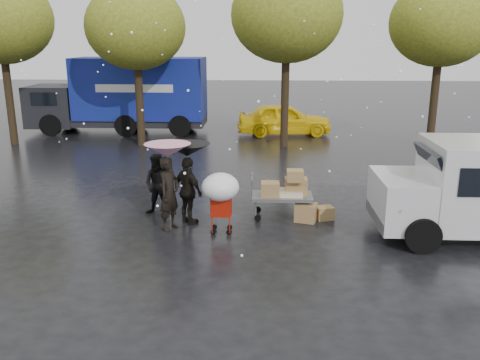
{
  "coord_description": "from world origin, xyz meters",
  "views": [
    {
      "loc": [
        1.6,
        -10.9,
        4.34
      ],
      "look_at": [
        1.07,
        1.0,
        1.02
      ],
      "focal_mm": 38.0,
      "sensor_mm": 36.0,
      "label": 1
    }
  ],
  "objects_px": {
    "vendor_cart": "(285,190)",
    "shopping_cart": "(221,190)",
    "person_pink": "(169,194)",
    "person_black": "(188,191)",
    "blue_truck": "(124,95)",
    "yellow_taxi": "(284,119)"
  },
  "relations": [
    {
      "from": "person_black",
      "to": "blue_truck",
      "type": "bearing_deg",
      "value": -24.43
    },
    {
      "from": "person_pink",
      "to": "shopping_cart",
      "type": "distance_m",
      "value": 1.28
    },
    {
      "from": "person_black",
      "to": "shopping_cart",
      "type": "bearing_deg",
      "value": -175.64
    },
    {
      "from": "person_pink",
      "to": "vendor_cart",
      "type": "distance_m",
      "value": 2.89
    },
    {
      "from": "person_black",
      "to": "yellow_taxi",
      "type": "bearing_deg",
      "value": -58.76
    },
    {
      "from": "vendor_cart",
      "to": "person_black",
      "type": "bearing_deg",
      "value": -167.11
    },
    {
      "from": "person_pink",
      "to": "shopping_cart",
      "type": "xyz_separation_m",
      "value": [
        1.22,
        -0.31,
        0.19
      ]
    },
    {
      "from": "shopping_cart",
      "to": "person_black",
      "type": "bearing_deg",
      "value": 140.1
    },
    {
      "from": "yellow_taxi",
      "to": "shopping_cart",
      "type": "bearing_deg",
      "value": 166.18
    },
    {
      "from": "person_pink",
      "to": "person_black",
      "type": "height_order",
      "value": "person_pink"
    },
    {
      "from": "blue_truck",
      "to": "yellow_taxi",
      "type": "height_order",
      "value": "blue_truck"
    },
    {
      "from": "person_pink",
      "to": "yellow_taxi",
      "type": "relative_size",
      "value": 0.4
    },
    {
      "from": "blue_truck",
      "to": "vendor_cart",
      "type": "bearing_deg",
      "value": -58.78
    },
    {
      "from": "blue_truck",
      "to": "yellow_taxi",
      "type": "xyz_separation_m",
      "value": [
        7.59,
        -0.42,
        -1.02
      ]
    },
    {
      "from": "person_black",
      "to": "yellow_taxi",
      "type": "distance_m",
      "value": 12.27
    },
    {
      "from": "person_pink",
      "to": "shopping_cart",
      "type": "height_order",
      "value": "person_pink"
    },
    {
      "from": "person_pink",
      "to": "person_black",
      "type": "xyz_separation_m",
      "value": [
        0.38,
        0.38,
        -0.04
      ]
    },
    {
      "from": "person_pink",
      "to": "yellow_taxi",
      "type": "distance_m",
      "value": 12.74
    },
    {
      "from": "vendor_cart",
      "to": "shopping_cart",
      "type": "bearing_deg",
      "value": -140.74
    },
    {
      "from": "person_black",
      "to": "shopping_cart",
      "type": "distance_m",
      "value": 1.11
    },
    {
      "from": "vendor_cart",
      "to": "shopping_cart",
      "type": "xyz_separation_m",
      "value": [
        -1.51,
        -1.24,
        0.34
      ]
    },
    {
      "from": "person_black",
      "to": "person_pink",
      "type": "bearing_deg",
      "value": 89.22
    }
  ]
}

